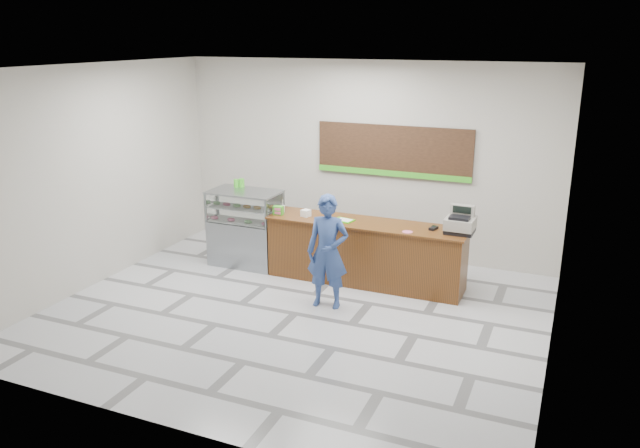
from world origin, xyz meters
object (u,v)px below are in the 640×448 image
at_px(sales_counter, 365,252).
at_px(cash_register, 460,223).
at_px(display_case, 246,227).
at_px(customer, 328,252).
at_px(serving_tray, 344,220).

height_order(sales_counter, cash_register, cash_register).
bearing_deg(display_case, customer, -28.58).
height_order(display_case, serving_tray, display_case).
relative_size(sales_counter, display_case, 2.45).
bearing_deg(customer, display_case, 144.85).
bearing_deg(display_case, sales_counter, 0.00).
xyz_separation_m(cash_register, serving_tray, (-1.85, -0.11, -0.14)).
xyz_separation_m(sales_counter, cash_register, (1.48, 0.05, 0.67)).
bearing_deg(customer, cash_register, 27.34).
bearing_deg(serving_tray, cash_register, 15.42).
distance_m(sales_counter, cash_register, 1.63).
xyz_separation_m(sales_counter, display_case, (-2.22, -0.00, 0.16)).
bearing_deg(display_case, serving_tray, -1.75).
xyz_separation_m(display_case, cash_register, (3.70, 0.05, 0.51)).
height_order(cash_register, serving_tray, cash_register).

